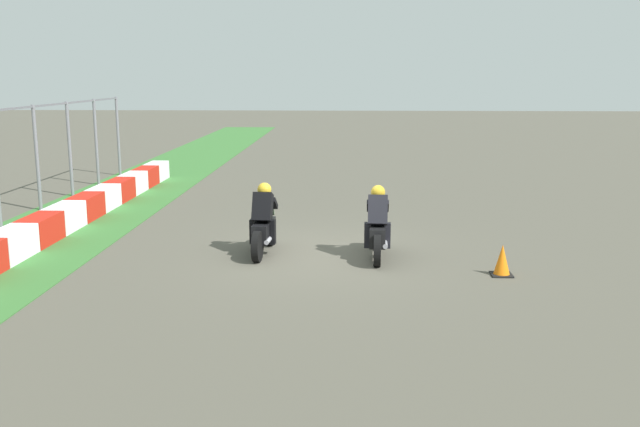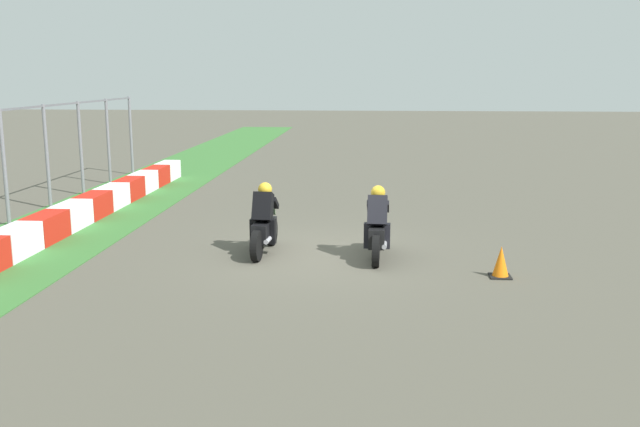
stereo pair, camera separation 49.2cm
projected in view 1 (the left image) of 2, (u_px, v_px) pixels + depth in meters
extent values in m
plane|color=#514E42|center=(319.00, 255.00, 14.77)|extent=(120.00, 120.00, 0.00)
cube|color=#376E31|center=(18.00, 251.00, 15.03)|extent=(72.00, 3.61, 0.02)
cube|color=white|center=(11.00, 245.00, 14.29)|extent=(1.35, 0.60, 0.64)
cube|color=red|center=(40.00, 230.00, 15.64)|extent=(1.35, 0.60, 0.64)
cube|color=white|center=(64.00, 218.00, 16.99)|extent=(1.35, 0.60, 0.64)
cube|color=red|center=(85.00, 207.00, 18.33)|extent=(1.35, 0.60, 0.64)
cube|color=white|center=(103.00, 198.00, 19.68)|extent=(1.35, 0.60, 0.64)
cube|color=red|center=(119.00, 190.00, 21.03)|extent=(1.35, 0.60, 0.64)
cube|color=white|center=(133.00, 183.00, 22.38)|extent=(1.35, 0.60, 0.64)
cube|color=red|center=(145.00, 177.00, 23.72)|extent=(1.35, 0.60, 0.64)
cube|color=white|center=(156.00, 172.00, 25.07)|extent=(1.35, 0.60, 0.64)
cylinder|color=slate|center=(37.00, 158.00, 19.34)|extent=(0.10, 0.10, 2.94)
cylinder|color=slate|center=(70.00, 149.00, 21.60)|extent=(0.10, 0.10, 2.94)
cylinder|color=slate|center=(96.00, 142.00, 23.86)|extent=(0.10, 0.10, 2.94)
cylinder|color=slate|center=(118.00, 136.00, 26.13)|extent=(0.10, 0.10, 2.94)
cylinder|color=black|center=(377.00, 235.00, 15.20)|extent=(0.64, 0.16, 0.64)
cylinder|color=black|center=(377.00, 251.00, 13.83)|extent=(0.64, 0.16, 0.64)
cube|color=black|center=(377.00, 234.00, 14.48)|extent=(1.11, 0.36, 0.40)
ellipsoid|color=black|center=(378.00, 219.00, 14.52)|extent=(0.49, 0.32, 0.24)
cube|color=red|center=(377.00, 239.00, 13.98)|extent=(0.07, 0.16, 0.08)
cylinder|color=#A5A5AD|center=(385.00, 244.00, 14.15)|extent=(0.42, 0.12, 0.10)
cube|color=black|center=(378.00, 210.00, 14.28)|extent=(0.50, 0.42, 0.66)
sphere|color=gold|center=(378.00, 192.00, 14.43)|extent=(0.31, 0.31, 0.30)
cube|color=teal|center=(378.00, 213.00, 14.90)|extent=(0.16, 0.27, 0.23)
cube|color=black|center=(368.00, 235.00, 14.38)|extent=(0.19, 0.15, 0.52)
cube|color=black|center=(387.00, 235.00, 14.35)|extent=(0.19, 0.15, 0.52)
cube|color=black|center=(369.00, 206.00, 14.66)|extent=(0.39, 0.11, 0.31)
cube|color=black|center=(386.00, 206.00, 14.64)|extent=(0.39, 0.11, 0.31)
cylinder|color=black|center=(270.00, 231.00, 15.53)|extent=(0.65, 0.19, 0.64)
cylinder|color=black|center=(257.00, 247.00, 14.16)|extent=(0.65, 0.19, 0.64)
cube|color=black|center=(264.00, 230.00, 14.81)|extent=(1.12, 0.40, 0.40)
ellipsoid|color=black|center=(265.00, 216.00, 14.85)|extent=(0.50, 0.34, 0.24)
cube|color=red|center=(259.00, 235.00, 14.31)|extent=(0.07, 0.16, 0.08)
cylinder|color=#A5A5AD|center=(268.00, 240.00, 14.48)|extent=(0.43, 0.13, 0.10)
cube|color=black|center=(263.00, 207.00, 14.61)|extent=(0.51, 0.44, 0.66)
sphere|color=gold|center=(264.00, 190.00, 14.76)|extent=(0.32, 0.32, 0.30)
cube|color=#647E5A|center=(268.00, 210.00, 15.23)|extent=(0.17, 0.27, 0.23)
cube|color=black|center=(253.00, 231.00, 14.71)|extent=(0.19, 0.15, 0.52)
cube|color=black|center=(272.00, 232.00, 14.67)|extent=(0.19, 0.15, 0.52)
cube|color=black|center=(258.00, 203.00, 15.00)|extent=(0.39, 0.13, 0.31)
cube|color=black|center=(274.00, 203.00, 14.95)|extent=(0.39, 0.13, 0.31)
cube|color=black|center=(501.00, 274.00, 13.27)|extent=(0.40, 0.40, 0.03)
cone|color=orange|center=(502.00, 260.00, 13.21)|extent=(0.32, 0.32, 0.60)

